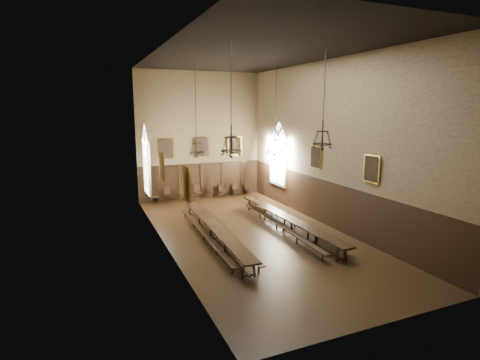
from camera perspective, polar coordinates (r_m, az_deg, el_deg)
floor at (r=19.61m, az=1.97°, el=-8.33°), size 9.00×18.00×0.02m
ceiling at (r=18.70m, az=2.16°, el=18.77°), size 9.00×18.00×0.02m
wall_back at (r=27.03m, az=-6.06°, el=6.70°), size 9.00×0.02×9.00m
wall_front at (r=11.19m, az=21.86°, el=0.11°), size 9.00×0.02×9.00m
wall_left at (r=17.23m, az=-11.72°, el=4.18°), size 0.02×18.00×9.00m
wall_right at (r=20.92m, az=13.38°, el=5.26°), size 0.02×18.00×9.00m
wainscot_panelling at (r=19.23m, az=1.99°, el=-4.79°), size 9.00×18.00×2.50m
table_left at (r=18.69m, az=-3.85°, el=-8.04°), size 1.09×9.97×0.78m
table_right at (r=20.22m, az=7.30°, el=-6.63°), size 0.78×9.93×0.77m
bench_left_outer at (r=18.81m, az=-5.56°, el=-8.35°), size 0.56×9.08×0.41m
bench_left_inner at (r=19.02m, az=-2.17°, el=-8.06°), size 0.78×9.37×0.42m
bench_right_inner at (r=20.35m, az=5.62°, el=-6.79°), size 0.83×9.90×0.45m
bench_right_outer at (r=20.90m, az=8.37°, el=-6.41°), size 0.45×9.48×0.43m
chair_0 at (r=26.38m, az=-12.65°, el=-2.92°), size 0.45×0.45×0.90m
chair_1 at (r=26.64m, az=-10.91°, el=-2.64°), size 0.55×0.55×1.01m
chair_2 at (r=26.87m, az=-8.84°, el=-2.55°), size 0.41×0.41×0.87m
chair_3 at (r=27.10m, az=-6.43°, el=-2.26°), size 0.52×0.52×1.04m
chair_4 at (r=27.43m, az=-4.59°, el=-2.17°), size 0.48×0.48×0.87m
chair_5 at (r=27.63m, az=-2.81°, el=-2.02°), size 0.47×0.47×0.93m
chair_6 at (r=28.03m, az=-0.69°, el=-1.83°), size 0.46×0.46×0.91m
chair_7 at (r=28.44m, az=1.15°, el=-1.65°), size 0.44×0.44×0.91m
chandelier_back_left at (r=20.61m, az=-6.63°, el=5.19°), size 0.80×0.80×5.08m
chandelier_back_right at (r=21.50m, az=5.34°, el=5.28°), size 0.95×0.95×5.11m
chandelier_front_left at (r=15.36m, az=-1.33°, el=5.51°), size 0.87×0.87×4.44m
chandelier_front_right at (r=17.54m, az=12.44°, el=6.26°), size 0.89×0.89×4.33m
portrait_back_0 at (r=26.34m, az=-11.38°, el=4.69°), size 1.10×0.12×1.40m
portrait_back_1 at (r=26.98m, az=-5.95°, el=4.99°), size 1.10×0.12×1.40m
portrait_back_2 at (r=27.84m, az=-0.80°, el=5.22°), size 1.10×0.12×1.40m
portrait_left_0 at (r=18.33m, az=-11.84°, el=2.05°), size 0.12×1.00×1.30m
portrait_left_1 at (r=14.00m, az=-8.25°, el=-0.52°), size 0.12×1.00×1.30m
portrait_right_0 at (r=21.74m, az=11.46°, el=3.42°), size 0.12×1.00×1.30m
portrait_right_1 at (r=18.24m, az=19.42°, el=1.62°), size 0.12×1.00×1.30m
window_right at (r=25.61m, az=5.86°, el=4.00°), size 0.20×2.20×4.60m
window_left at (r=22.75m, az=-14.14°, el=2.87°), size 0.20×2.20×4.60m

